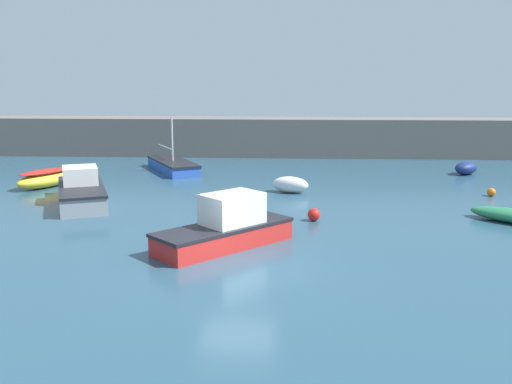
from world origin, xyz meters
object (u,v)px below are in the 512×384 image
object	(u,v)px
open_tender_yellow	(510,215)
rowboat_with_red_cover	(45,178)
mooring_buoy_red	(314,215)
sailboat_twin_hulled	(173,166)
mooring_buoy_orange	(491,192)
dinghy_near_pier	(466,168)
cabin_cruiser_white	(227,227)
fishing_dinghy_green	(290,185)
motorboat_with_cabin	(81,191)

from	to	relation	value
open_tender_yellow	rowboat_with_red_cover	world-z (taller)	rowboat_with_red_cover
mooring_buoy_red	sailboat_twin_hulled	bearing A→B (deg)	124.32
mooring_buoy_orange	dinghy_near_pier	bearing A→B (deg)	83.82
open_tender_yellow	rowboat_with_red_cover	size ratio (longest dim) A/B	0.90
cabin_cruiser_white	fishing_dinghy_green	world-z (taller)	cabin_cruiser_white
sailboat_twin_hulled	mooring_buoy_orange	xyz separation A→B (m)	(17.95, -6.93, -0.16)
dinghy_near_pier	open_tender_yellow	xyz separation A→B (m)	(-1.82, -12.29, -0.12)
motorboat_with_cabin	mooring_buoy_red	bearing A→B (deg)	53.97
rowboat_with_red_cover	mooring_buoy_orange	size ratio (longest dim) A/B	8.79
mooring_buoy_orange	motorboat_with_cabin	bearing A→B (deg)	-171.71
fishing_dinghy_green	rowboat_with_red_cover	world-z (taller)	rowboat_with_red_cover
sailboat_twin_hulled	rowboat_with_red_cover	size ratio (longest dim) A/B	1.67
sailboat_twin_hulled	mooring_buoy_orange	distance (m)	19.24
cabin_cruiser_white	mooring_buoy_orange	bearing A→B (deg)	171.56
motorboat_with_cabin	mooring_buoy_red	world-z (taller)	motorboat_with_cabin
open_tender_yellow	mooring_buoy_orange	bearing A→B (deg)	-61.45
cabin_cruiser_white	rowboat_with_red_cover	world-z (taller)	cabin_cruiser_white
mooring_buoy_red	fishing_dinghy_green	bearing A→B (deg)	99.36
mooring_buoy_orange	sailboat_twin_hulled	bearing A→B (deg)	158.89
fishing_dinghy_green	open_tender_yellow	bearing A→B (deg)	-12.50
cabin_cruiser_white	motorboat_with_cabin	world-z (taller)	cabin_cruiser_white
motorboat_with_cabin	rowboat_with_red_cover	xyz separation A→B (m)	(-3.52, 3.96, -0.12)
sailboat_twin_hulled	rowboat_with_red_cover	world-z (taller)	sailboat_twin_hulled
open_tender_yellow	motorboat_with_cabin	xyz separation A→B (m)	(-19.32, 2.48, 0.34)
open_tender_yellow	mooring_buoy_red	distance (m)	8.26
dinghy_near_pier	sailboat_twin_hulled	world-z (taller)	sailboat_twin_hulled
rowboat_with_red_cover	sailboat_twin_hulled	bearing A→B (deg)	163.58
dinghy_near_pier	open_tender_yellow	bearing A→B (deg)	35.18
mooring_buoy_red	cabin_cruiser_white	bearing A→B (deg)	-130.05
motorboat_with_cabin	dinghy_near_pier	bearing A→B (deg)	92.70
motorboat_with_cabin	mooring_buoy_orange	world-z (taller)	motorboat_with_cabin
dinghy_near_pier	motorboat_with_cabin	xyz separation A→B (m)	(-21.14, -9.82, 0.22)
dinghy_near_pier	mooring_buoy_red	xyz separation A→B (m)	(-10.08, -12.54, -0.14)
rowboat_with_red_cover	mooring_buoy_red	distance (m)	16.05
cabin_cruiser_white	open_tender_yellow	bearing A→B (deg)	154.13
sailboat_twin_hulled	dinghy_near_pier	bearing A→B (deg)	61.65
dinghy_near_pier	rowboat_with_red_cover	size ratio (longest dim) A/B	0.58
fishing_dinghy_green	open_tender_yellow	size ratio (longest dim) A/B	0.65
dinghy_near_pier	motorboat_with_cabin	distance (m)	23.31
dinghy_near_pier	cabin_cruiser_white	bearing A→B (deg)	4.54
cabin_cruiser_white	sailboat_twin_hulled	size ratio (longest dim) A/B	0.82
sailboat_twin_hulled	open_tender_yellow	world-z (taller)	sailboat_twin_hulled
dinghy_near_pier	fishing_dinghy_green	world-z (taller)	fishing_dinghy_green
fishing_dinghy_green	dinghy_near_pier	bearing A→B (deg)	49.98
open_tender_yellow	rowboat_with_red_cover	bearing A→B (deg)	24.05
rowboat_with_red_cover	mooring_buoy_orange	distance (m)	23.95
dinghy_near_pier	sailboat_twin_hulled	xyz separation A→B (m)	(-18.69, 0.09, -0.04)
cabin_cruiser_white	open_tender_yellow	world-z (taller)	cabin_cruiser_white
dinghy_near_pier	motorboat_with_cabin	bearing A→B (deg)	-21.47
cabin_cruiser_white	rowboat_with_red_cover	xyz separation A→B (m)	(-11.29, 10.61, -0.19)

